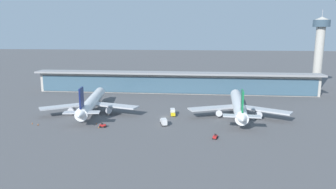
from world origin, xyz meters
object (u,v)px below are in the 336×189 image
(airliner_centre_stand, at_px, (238,105))
(control_tower, at_px, (319,47))
(safety_cone_bravo, at_px, (99,127))
(service_truck_by_tail_red, at_px, (215,137))
(safety_cone_charlie, at_px, (96,124))
(service_truck_under_wing_red, at_px, (103,125))
(safety_cone_echo, at_px, (38,125))
(airliner_left_stand, at_px, (92,102))
(service_truck_mid_apron_white, at_px, (164,121))
(service_truck_near_nose_yellow, at_px, (173,112))
(safety_cone_delta, at_px, (38,125))
(safety_cone_alpha, at_px, (32,123))

(airliner_centre_stand, distance_m, control_tower, 111.75)
(safety_cone_bravo, bearing_deg, service_truck_by_tail_red, -10.30)
(control_tower, xyz_separation_m, safety_cone_bravo, (-132.95, -113.09, -31.98))
(safety_cone_bravo, relative_size, safety_cone_charlie, 1.00)
(service_truck_under_wing_red, bearing_deg, safety_cone_bravo, -143.08)
(service_truck_under_wing_red, distance_m, safety_cone_echo, 31.29)
(airliner_left_stand, relative_size, service_truck_mid_apron_white, 8.78)
(control_tower, bearing_deg, service_truck_under_wing_red, -139.58)
(service_truck_near_nose_yellow, bearing_deg, service_truck_mid_apron_white, -97.91)
(control_tower, bearing_deg, safety_cone_delta, -145.38)
(airliner_centre_stand, height_order, control_tower, control_tower)
(airliner_centre_stand, relative_size, safety_cone_charlie, 96.26)
(service_truck_by_tail_red, xyz_separation_m, control_tower, (80.74, 122.57, 31.43))
(service_truck_under_wing_red, xyz_separation_m, service_truck_by_tail_red, (50.73, -10.61, 0.00))
(service_truck_near_nose_yellow, distance_m, safety_cone_delta, 66.20)
(airliner_left_stand, relative_size, control_tower, 1.14)
(service_truck_under_wing_red, height_order, service_truck_mid_apron_white, service_truck_mid_apron_white)
(airliner_centre_stand, relative_size, safety_cone_bravo, 96.26)
(safety_cone_bravo, bearing_deg, safety_cone_delta, 178.42)
(control_tower, xyz_separation_m, safety_cone_charlie, (-135.99, -107.71, -31.98))
(airliner_left_stand, distance_m, safety_cone_charlie, 23.77)
(airliner_centre_stand, height_order, safety_cone_bravo, airliner_centre_stand)
(service_truck_under_wing_red, xyz_separation_m, safety_cone_delta, (-31.13, -0.30, -0.56))
(safety_cone_alpha, bearing_deg, control_tower, 33.61)
(service_truck_by_tail_red, bearing_deg, safety_cone_alpha, 172.03)
(service_truck_mid_apron_white, bearing_deg, airliner_centre_stand, 29.04)
(safety_cone_charlie, xyz_separation_m, safety_cone_delta, (-26.61, -4.55, 0.00))
(service_truck_mid_apron_white, relative_size, service_truck_by_tail_red, 2.39)
(service_truck_near_nose_yellow, height_order, safety_cone_charlie, service_truck_near_nose_yellow)
(airliner_left_stand, relative_size, safety_cone_alpha, 96.01)
(service_truck_mid_apron_white, distance_m, control_tower, 151.14)
(service_truck_mid_apron_white, distance_m, safety_cone_alpha, 62.61)
(service_truck_under_wing_red, distance_m, safety_cone_alpha, 34.96)
(airliner_centre_stand, relative_size, safety_cone_alpha, 96.26)
(safety_cone_alpha, relative_size, safety_cone_delta, 1.00)
(service_truck_by_tail_red, bearing_deg, airliner_centre_stand, 70.56)
(service_truck_mid_apron_white, xyz_separation_m, safety_cone_charlie, (-31.97, -2.42, -1.37))
(service_truck_by_tail_red, distance_m, control_tower, 150.10)
(control_tower, relative_size, safety_cone_alpha, 84.24)
(service_truck_by_tail_red, bearing_deg, service_truck_near_nose_yellow, 120.16)
(control_tower, relative_size, safety_cone_bravo, 84.24)
(airliner_centre_stand, bearing_deg, service_truck_mid_apron_white, -150.96)
(airliner_centre_stand, height_order, safety_cone_echo, airliner_centre_stand)
(airliner_centre_stand, distance_m, service_truck_near_nose_yellow, 34.27)
(safety_cone_charlie, height_order, safety_cone_delta, same)
(service_truck_mid_apron_white, xyz_separation_m, service_truck_by_tail_red, (23.29, -17.28, -0.82))
(service_truck_mid_apron_white, bearing_deg, safety_cone_charlie, -175.66)
(airliner_left_stand, height_order, safety_cone_alpha, airliner_left_stand)
(airliner_centre_stand, height_order, safety_cone_charlie, airliner_centre_stand)
(airliner_left_stand, relative_size, airliner_centre_stand, 1.00)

